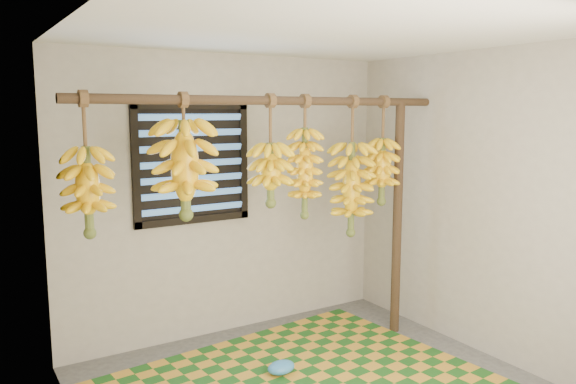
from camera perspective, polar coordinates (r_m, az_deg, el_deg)
ceiling at (r=3.56m, az=4.85°, el=15.94°), size 3.00×3.00×0.01m
wall_back at (r=4.87m, az=-5.92°, el=-0.37°), size 3.00×0.01×2.40m
wall_left at (r=2.99m, az=-19.50°, el=-6.34°), size 0.01×3.00×2.40m
wall_right at (r=4.64m, az=19.78°, el=-1.26°), size 0.01×3.00×2.40m
window at (r=4.67m, az=-9.69°, el=2.89°), size 1.00×0.04×1.00m
hanging_pole at (r=4.11m, az=-1.11°, el=9.27°), size 3.00×0.06×0.06m
support_post at (r=4.92m, az=11.05°, el=-2.76°), size 0.08×0.08×2.00m
plastic_bag at (r=4.33m, az=-0.70°, el=-17.39°), size 0.24×0.19×0.09m
banana_bunch_a at (r=3.65m, az=-19.67°, el=0.06°), size 0.31×0.31×0.89m
banana_bunch_b at (r=3.81m, az=-10.43°, el=2.30°), size 0.41×0.41×0.84m
banana_bunch_c at (r=4.11m, az=-1.79°, el=1.82°), size 0.31×0.31×0.82m
banana_bunch_d at (r=4.26m, az=1.71°, el=1.96°), size 0.27×0.27×0.94m
banana_bunch_e at (r=4.54m, az=6.46°, el=0.32°), size 0.36×0.36×1.13m
banana_bunch_f at (r=4.73m, az=9.53°, el=2.14°), size 0.27×0.27×0.90m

